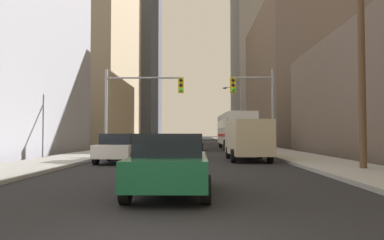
# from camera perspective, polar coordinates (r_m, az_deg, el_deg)

# --- Properties ---
(sidewalk_left) EXTENTS (3.36, 160.00, 0.15)m
(sidewalk_left) POSITION_cam_1_polar(r_m,az_deg,el_deg) (55.22, -6.81, -3.61)
(sidewalk_left) COLOR #9E9E99
(sidewalk_left) RESTS_ON ground
(sidewalk_right) EXTENTS (3.36, 160.00, 0.15)m
(sidewalk_right) POSITION_cam_1_polar(r_m,az_deg,el_deg) (55.06, 7.51, -3.61)
(sidewalk_right) COLOR #9E9E99
(sidewalk_right) RESTS_ON ground
(city_bus) EXTENTS (2.80, 11.56, 3.40)m
(city_bus) POSITION_cam_1_polar(r_m,az_deg,el_deg) (36.10, 6.66, -1.46)
(city_bus) COLOR silver
(city_bus) RESTS_ON ground
(cargo_van_beige) EXTENTS (2.17, 5.28, 2.26)m
(cargo_van_beige) POSITION_cam_1_polar(r_m,az_deg,el_deg) (21.11, 8.55, -2.73)
(cargo_van_beige) COLOR #C6B793
(cargo_van_beige) RESTS_ON ground
(sedan_green) EXTENTS (1.95, 4.20, 1.52)m
(sedan_green) POSITION_cam_1_polar(r_m,az_deg,el_deg) (9.30, -3.38, -6.73)
(sedan_green) COLOR #195938
(sedan_green) RESTS_ON ground
(sedan_white) EXTENTS (1.95, 4.22, 1.52)m
(sedan_white) POSITION_cam_1_polar(r_m,az_deg,el_deg) (19.70, -11.19, -4.26)
(sedan_white) COLOR white
(sedan_white) RESTS_ON ground
(sedan_black) EXTENTS (1.95, 4.23, 1.52)m
(sedan_black) POSITION_cam_1_polar(r_m,az_deg,el_deg) (33.49, 0.03, -3.41)
(sedan_black) COLOR black
(sedan_black) RESTS_ON ground
(sedan_blue) EXTENTS (1.95, 4.23, 1.52)m
(sedan_blue) POSITION_cam_1_polar(r_m,az_deg,el_deg) (36.91, -5.38, -3.28)
(sedan_blue) COLOR navy
(sedan_blue) RESTS_ON ground
(traffic_signal_near_left) EXTENTS (5.49, 0.44, 6.00)m
(traffic_signal_near_left) POSITION_cam_1_polar(r_m,az_deg,el_deg) (25.82, -7.96, 3.67)
(traffic_signal_near_left) COLOR gray
(traffic_signal_near_left) RESTS_ON ground
(traffic_signal_near_right) EXTENTS (3.03, 0.44, 6.00)m
(traffic_signal_near_right) POSITION_cam_1_polar(r_m,az_deg,el_deg) (25.78, 9.67, 3.43)
(traffic_signal_near_right) COLOR gray
(traffic_signal_near_right) RESTS_ON ground
(utility_pole_right) EXTENTS (2.20, 0.28, 10.15)m
(utility_pole_right) POSITION_cam_1_polar(r_m,az_deg,el_deg) (16.62, 24.71, 11.39)
(utility_pole_right) COLOR brown
(utility_pole_right) RESTS_ON ground
(street_lamp_right) EXTENTS (2.31, 0.32, 7.50)m
(street_lamp_right) POSITION_cam_1_polar(r_m,az_deg,el_deg) (46.07, 7.09, 1.63)
(street_lamp_right) COLOR gray
(street_lamp_right) RESTS_ON ground
(building_left_mid_office) EXTENTS (19.31, 22.58, 30.94)m
(building_left_mid_office) POSITION_cam_1_polar(r_m,az_deg,el_deg) (59.51, -19.08, 11.55)
(building_left_mid_office) COLOR tan
(building_left_mid_office) RESTS_ON ground
(building_left_far_tower) EXTENTS (19.30, 23.42, 51.97)m
(building_left_far_tower) POSITION_cam_1_polar(r_m,az_deg,el_deg) (97.66, -11.13, 12.42)
(building_left_far_tower) COLOR #4C515B
(building_left_far_tower) RESTS_ON ground
(building_right_mid_block) EXTENTS (22.60, 26.62, 19.39)m
(building_right_mid_block) POSITION_cam_1_polar(r_m,az_deg,el_deg) (59.37, 20.97, 5.93)
(building_right_mid_block) COLOR #66564C
(building_right_mid_block) RESTS_ON ground
(building_right_far_highrise) EXTENTS (16.60, 22.97, 60.08)m
(building_right_far_highrise) POSITION_cam_1_polar(r_m,az_deg,el_deg) (98.66, 11.52, 14.72)
(building_right_far_highrise) COLOR gray
(building_right_far_highrise) RESTS_ON ground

